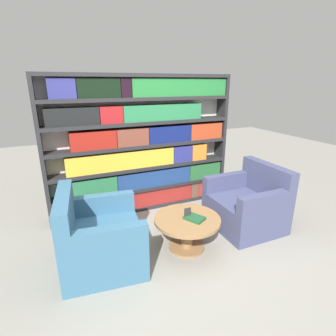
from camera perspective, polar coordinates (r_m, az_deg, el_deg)
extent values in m
plane|color=gray|center=(3.18, 3.87, -18.93)|extent=(14.00, 14.00, 0.00)
cube|color=silver|center=(4.09, -6.10, 5.33)|extent=(2.82, 0.05, 2.04)
cube|color=#262628|center=(3.78, -25.80, 2.55)|extent=(0.05, 0.30, 2.04)
cube|color=#262628|center=(4.59, 11.16, 6.50)|extent=(0.05, 0.30, 2.04)
cube|color=#262628|center=(4.31, -5.13, -8.00)|extent=(2.72, 0.30, 0.05)
cube|color=#262628|center=(4.18, -5.25, -4.13)|extent=(2.72, 0.30, 0.05)
cube|color=#262628|center=(4.06, -5.39, 0.30)|extent=(2.72, 0.30, 0.05)
cube|color=#262628|center=(3.97, -5.53, 4.97)|extent=(2.72, 0.30, 0.05)
cube|color=#262628|center=(3.91, -5.69, 9.81)|extent=(2.72, 0.30, 0.05)
cube|color=#262628|center=(3.87, -5.85, 14.79)|extent=(2.72, 0.30, 0.05)
cube|color=#262628|center=(3.87, -6.00, 19.44)|extent=(2.72, 0.30, 0.05)
cube|color=#B33227|center=(4.05, -18.48, -8.35)|extent=(0.36, 0.20, 0.25)
cube|color=#224C25|center=(4.08, -13.38, -7.62)|extent=(0.36, 0.20, 0.25)
cube|color=maroon|center=(4.27, -2.82, -5.91)|extent=(1.22, 0.20, 0.25)
cube|color=brown|center=(4.54, 5.31, -4.45)|extent=(0.14, 0.20, 0.25)
cube|color=#B72F26|center=(4.67, 8.21, -3.91)|extent=(0.38, 0.20, 0.25)
cube|color=#297246|center=(3.93, -16.70, -3.90)|extent=(0.76, 0.20, 0.26)
cube|color=navy|center=(4.15, -3.12, -1.97)|extent=(1.19, 0.20, 0.26)
cube|color=#2A6836|center=(4.52, 7.52, -0.36)|extent=(0.58, 0.20, 0.26)
cube|color=gold|center=(3.90, -9.96, 1.75)|extent=(1.58, 0.20, 0.26)
cube|color=navy|center=(4.23, 2.75, 3.27)|extent=(0.32, 0.20, 0.26)
cube|color=orange|center=(4.37, 6.28, 3.66)|extent=(0.26, 0.20, 0.26)
cube|color=maroon|center=(3.75, -15.99, 5.91)|extent=(0.62, 0.20, 0.25)
cube|color=brown|center=(3.87, -7.90, 6.78)|extent=(0.46, 0.20, 0.25)
cube|color=navy|center=(4.06, 0.08, 7.50)|extent=(0.69, 0.20, 0.25)
cube|color=#AD3C1E|center=(4.36, 7.82, 8.07)|extent=(0.57, 0.20, 0.25)
cube|color=black|center=(3.68, -20.15, 10.49)|extent=(0.67, 0.20, 0.23)
cube|color=maroon|center=(3.75, -12.42, 11.28)|extent=(0.31, 0.20, 0.23)
cube|color=#277646|center=(3.97, -1.25, 12.07)|extent=(1.22, 0.20, 0.23)
cube|color=navy|center=(3.65, -22.21, 15.73)|extent=(0.33, 0.20, 0.25)
cube|color=black|center=(3.70, -14.96, 16.44)|extent=(0.55, 0.20, 0.25)
cube|color=black|center=(3.77, -9.39, 16.81)|extent=(0.14, 0.20, 0.25)
cube|color=#237333|center=(4.07, 2.53, 17.11)|extent=(1.51, 0.20, 0.25)
cube|color=#386684|center=(3.08, -13.89, -16.14)|extent=(0.93, 0.99, 0.42)
cube|color=#386684|center=(2.88, -21.51, -9.57)|extent=(0.24, 0.90, 0.45)
cube|color=#386684|center=(2.58, -12.24, -14.76)|extent=(0.70, 0.20, 0.23)
cube|color=#386684|center=(3.26, -13.56, -7.52)|extent=(0.70, 0.20, 0.23)
cube|color=#42476B|center=(3.82, 16.22, -9.22)|extent=(0.84, 0.90, 0.42)
cube|color=#42476B|center=(3.87, 20.76, -2.35)|extent=(0.15, 0.90, 0.45)
cube|color=#42476B|center=(3.93, 12.30, -2.95)|extent=(0.69, 0.13, 0.23)
cube|color=#42476B|center=(3.38, 19.92, -7.19)|extent=(0.69, 0.13, 0.23)
cylinder|color=olive|center=(3.25, 4.14, -14.23)|extent=(0.14, 0.14, 0.36)
cylinder|color=olive|center=(3.34, 4.07, -16.66)|extent=(0.43, 0.43, 0.03)
cylinder|color=olive|center=(3.14, 4.22, -11.12)|extent=(0.78, 0.78, 0.04)
cube|color=black|center=(3.13, 4.23, -10.72)|extent=(0.05, 0.06, 0.01)
cube|color=#2D2D2D|center=(3.10, 4.26, -9.76)|extent=(0.08, 0.01, 0.13)
cube|color=#1E512D|center=(3.10, 5.78, -10.78)|extent=(0.25, 0.27, 0.03)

